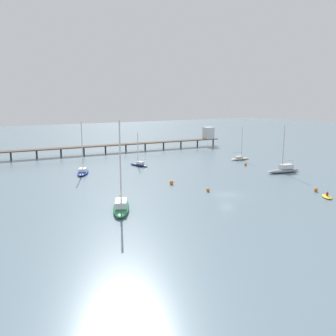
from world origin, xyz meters
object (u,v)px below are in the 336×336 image
sailboat_blue (83,171)px  mooring_buoy_mid (246,164)px  sailboat_green (121,205)px  pier (142,141)px  dinghy_yellow (327,197)px  sailboat_cream (240,158)px  mooring_buoy_outer (172,182)px  mooring_buoy_far (316,190)px  sailboat_gray (284,169)px  sailboat_navy (139,164)px  mooring_buoy_near (208,190)px

sailboat_blue → mooring_buoy_mid: 40.86m
sailboat_green → pier: bearing=60.2°
dinghy_yellow → sailboat_cream: bearing=69.3°
sailboat_green → mooring_buoy_outer: size_ratio=16.98×
sailboat_cream → mooring_buoy_far: bearing=-110.0°
mooring_buoy_mid → sailboat_blue: bearing=164.0°
sailboat_green → sailboat_cream: sailboat_green is taller
mooring_buoy_outer → mooring_buoy_far: bearing=-43.2°
pier → sailboat_gray: 51.08m
sailboat_navy → sailboat_green: (-19.20, -32.23, 0.24)m
sailboat_cream → mooring_buoy_mid: sailboat_cream is taller
sailboat_navy → mooring_buoy_outer: size_ratio=10.42×
sailboat_blue → sailboat_green: bearing=-97.2°
sailboat_gray → mooring_buoy_mid: 11.48m
sailboat_navy → sailboat_gray: sailboat_gray is taller
mooring_buoy_outer → mooring_buoy_near: size_ratio=1.21×
mooring_buoy_near → mooring_buoy_far: bearing=-31.1°
sailboat_blue → mooring_buoy_outer: 22.69m
mooring_buoy_mid → mooring_buoy_far: bearing=-105.7°
dinghy_yellow → mooring_buoy_near: (-15.18, 14.01, 0.13)m
dinghy_yellow → sailboat_blue: bearing=125.6°
mooring_buoy_outer → mooring_buoy_mid: size_ratio=1.17×
mooring_buoy_far → mooring_buoy_near: mooring_buoy_far is taller
pier → sailboat_blue: size_ratio=7.16×
dinghy_yellow → pier: bearing=90.8°
sailboat_green → mooring_buoy_far: 36.42m
mooring_buoy_near → dinghy_yellow: bearing=-42.7°
mooring_buoy_far → sailboat_blue: bearing=129.9°
dinghy_yellow → mooring_buoy_outer: size_ratio=4.08×
sailboat_green → mooring_buoy_outer: 18.98m
sailboat_gray → dinghy_yellow: (-10.82, -19.03, -0.57)m
sailboat_cream → mooring_buoy_outer: sailboat_cream is taller
pier → sailboat_gray: (11.78, -49.65, -2.34)m
dinghy_yellow → mooring_buoy_outer: bearing=128.8°
sailboat_navy → mooring_buoy_mid: sailboat_navy is taller
mooring_buoy_near → sailboat_green: bearing=-172.7°
sailboat_gray → mooring_buoy_far: (-8.90, -15.32, -0.42)m
mooring_buoy_far → mooring_buoy_mid: mooring_buoy_far is taller
sailboat_cream → dinghy_yellow: sailboat_cream is taller
sailboat_blue → dinghy_yellow: (29.85, -41.67, -0.47)m
sailboat_navy → mooring_buoy_near: bearing=-91.4°
sailboat_blue → sailboat_cream: (44.19, -3.78, -0.09)m
sailboat_gray → sailboat_green: (-44.45, -7.39, 0.05)m
sailboat_blue → mooring_buoy_mid: size_ratio=17.05×
sailboat_blue → sailboat_gray: 46.55m
sailboat_cream → mooring_buoy_near: bearing=-141.0°
mooring_buoy_outer → mooring_buoy_far: (19.88, -18.64, -0.05)m
mooring_buoy_far → mooring_buoy_near: size_ratio=1.06×
sailboat_blue → mooring_buoy_near: size_ratio=17.68×
dinghy_yellow → mooring_buoy_mid: size_ratio=4.78×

